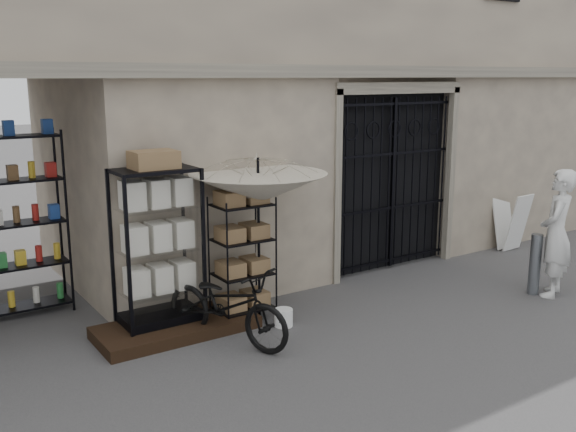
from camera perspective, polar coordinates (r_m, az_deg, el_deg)
ground at (r=8.43m, az=10.02°, el=-10.06°), size 80.00×80.00×0.00m
iron_gate at (r=10.79m, az=8.71°, el=3.22°), size 2.50×0.21×3.00m
step_platform at (r=8.35m, az=-9.88°, el=-9.71°), size 2.00×0.90×0.15m
display_cabinet at (r=8.13m, az=-11.44°, el=-3.34°), size 1.11×0.88×2.11m
wire_rack at (r=8.49m, az=-4.06°, el=-3.92°), size 0.85×0.72×1.66m
market_umbrella at (r=8.37m, az=-2.67°, el=3.22°), size 1.75×1.78×2.58m
white_bucket at (r=8.43m, az=-0.40°, el=-9.02°), size 0.30×0.30×0.23m
bicycle at (r=8.05m, az=-5.39°, el=-11.04°), size 0.95×1.12×1.82m
steel_bollard at (r=10.20m, az=21.10°, el=-4.02°), size 0.19×0.19×0.91m
shopkeeper at (r=10.37m, az=22.31°, el=-6.49°), size 1.46×2.00×0.45m
easel_sign at (r=12.60m, az=19.17°, el=-0.43°), size 0.54×0.61×1.06m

